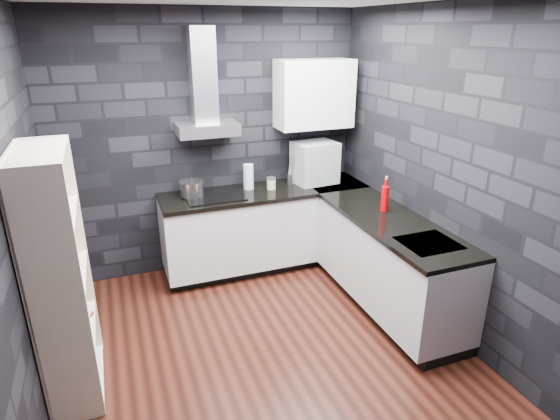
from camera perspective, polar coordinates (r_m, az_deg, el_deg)
ground at (r=4.13m, az=-2.43°, el=-15.86°), size 3.20×3.20×0.00m
wall_back at (r=5.00m, az=-8.61°, el=7.82°), size 3.20×0.05×2.70m
wall_front at (r=2.15m, az=11.07°, el=-11.38°), size 3.20×0.05×2.70m
wall_left at (r=3.40m, az=-29.81°, el=-1.34°), size 0.05×3.20×2.70m
wall_right at (r=4.25m, az=18.60°, el=4.54°), size 0.05×3.20×2.70m
toekick_back at (r=5.32m, az=-1.88°, el=-6.08°), size 2.18×0.50×0.10m
toekick_right at (r=4.69m, az=13.18°, el=-10.79°), size 0.50×1.78×0.10m
counter_back_cab at (r=5.10m, az=-1.79°, el=-1.98°), size 2.20×0.60×0.76m
counter_right_cab at (r=4.46m, az=13.21°, el=-6.21°), size 0.60×1.80×0.76m
counter_back_top at (r=4.95m, az=-1.81°, el=2.23°), size 2.20×0.62×0.04m
counter_right_top at (r=4.29m, az=13.54°, el=-1.48°), size 0.62×1.80×0.04m
counter_corner_top at (r=5.26m, az=6.45°, el=3.26°), size 0.62×0.62×0.04m
hood_body at (r=4.76m, az=-8.82°, el=9.72°), size 0.60×0.34×0.12m
hood_chimney at (r=4.76m, az=-9.37°, el=15.90°), size 0.24×0.20×0.90m
upper_cabinet at (r=5.07m, az=4.17°, el=13.92°), size 0.80×0.35×0.70m
cooktop at (r=4.81m, az=-8.06°, el=1.79°), size 0.58×0.50×0.01m
sink_rim at (r=3.92m, az=17.69°, el=-3.89°), size 0.44×0.40×0.01m
pot at (r=4.79m, az=-10.71°, el=2.51°), size 0.28×0.28×0.14m
glass_vase at (r=4.95m, az=-3.87°, el=4.07°), size 0.12×0.12×0.27m
storage_jar at (r=4.95m, az=-1.07°, el=3.19°), size 0.11×0.11×0.11m
utensil_crock at (r=5.12m, az=1.33°, el=3.82°), size 0.09×0.09×0.12m
appliance_garage at (r=5.15m, az=4.26°, el=5.80°), size 0.48×0.39×0.45m
red_bottle at (r=4.45m, az=12.66°, el=1.36°), size 0.09×0.09×0.24m
bookshelf at (r=3.56m, az=-25.20°, el=-7.53°), size 0.34×0.80×1.80m
fruit_bowl at (r=3.43m, az=-25.41°, el=-7.97°), size 0.25×0.25×0.05m
book_red at (r=3.89m, az=-24.51°, el=-10.47°), size 0.15×0.07×0.21m
book_second at (r=3.85m, az=-24.83°, el=-10.48°), size 0.17×0.04×0.23m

